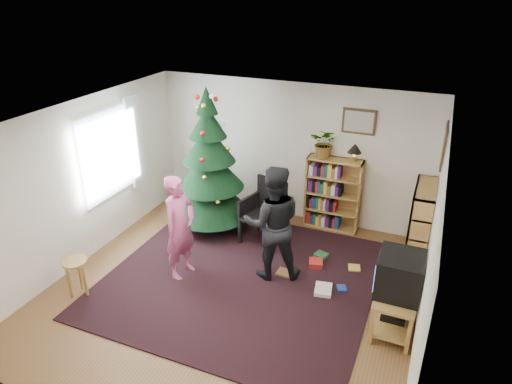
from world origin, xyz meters
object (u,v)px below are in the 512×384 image
at_px(armchair, 265,208).
at_px(bookshelf_back, 333,193).
at_px(table_lamp, 355,150).
at_px(bookshelf_right, 420,225).
at_px(crt_tv, 400,274).
at_px(tv_stand, 395,306).
at_px(potted_plant, 325,143).
at_px(picture_back, 359,122).
at_px(person_standing, 180,227).
at_px(picture_right, 444,146).
at_px(christmas_tree, 210,172).
at_px(person_by_chair, 273,223).
at_px(stool, 76,268).

bearing_deg(armchair, bookshelf_back, 57.13).
xyz_separation_m(bookshelf_back, table_lamp, (0.30, 0.00, 0.85)).
bearing_deg(bookshelf_right, crt_tv, 175.72).
xyz_separation_m(tv_stand, potted_plant, (-1.57, 2.25, 1.24)).
bearing_deg(picture_back, person_standing, -129.83).
bearing_deg(picture_right, table_lamp, 156.05).
height_order(christmas_tree, bookshelf_right, christmas_tree).
xyz_separation_m(picture_right, bookshelf_back, (-1.63, 0.59, -1.29)).
height_order(bookshelf_back, bookshelf_right, same).
bearing_deg(person_standing, armchair, -19.52).
xyz_separation_m(christmas_tree, tv_stand, (3.35, -1.44, -0.73)).
height_order(picture_right, person_by_chair, picture_right).
bearing_deg(person_by_chair, armchair, -85.69).
bearing_deg(table_lamp, potted_plant, 180.00).
relative_size(christmas_tree, tv_stand, 2.85).
xyz_separation_m(person_by_chair, potted_plant, (0.26, 1.77, 0.68)).
xyz_separation_m(picture_back, tv_stand, (1.07, -2.38, -1.63)).
xyz_separation_m(bookshelf_right, potted_plant, (-1.69, 0.61, 0.89)).
bearing_deg(armchair, potted_plant, 63.96).
relative_size(bookshelf_right, tv_stand, 1.47).
relative_size(person_standing, potted_plant, 3.09).
bearing_deg(table_lamp, person_standing, -131.43).
height_order(picture_back, person_by_chair, picture_back).
xyz_separation_m(potted_plant, table_lamp, (0.50, 0.00, -0.05)).
bearing_deg(picture_right, person_by_chair, -150.54).
bearing_deg(picture_right, potted_plant, 162.11).
height_order(stool, potted_plant, potted_plant).
bearing_deg(person_standing, tv_stand, -80.88).
height_order(bookshelf_back, armchair, bookshelf_back).
distance_m(bookshelf_back, armchair, 1.27).
bearing_deg(table_lamp, tv_stand, -64.46).
height_order(person_standing, person_by_chair, person_by_chair).
relative_size(tv_stand, armchair, 0.82).
distance_m(picture_back, stool, 4.84).
bearing_deg(tv_stand, picture_back, 114.20).
xyz_separation_m(picture_back, picture_right, (1.33, -0.73, 0.00)).
bearing_deg(armchair, bookshelf_right, 20.77).
xyz_separation_m(christmas_tree, person_standing, (0.27, -1.47, -0.25)).
bearing_deg(crt_tv, potted_plant, 124.96).
relative_size(picture_right, armchair, 0.56).
bearing_deg(person_standing, christmas_tree, 19.26).
relative_size(person_standing, table_lamp, 5.08).
bearing_deg(crt_tv, bookshelf_back, 121.39).
bearing_deg(person_standing, picture_back, -31.16).
height_order(tv_stand, armchair, armchair).
bearing_deg(person_standing, person_by_chair, -59.40).
xyz_separation_m(picture_back, table_lamp, (-0.00, -0.14, -0.44)).
relative_size(stool, person_standing, 0.35).
height_order(christmas_tree, bookshelf_back, christmas_tree).
height_order(bookshelf_back, potted_plant, potted_plant).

